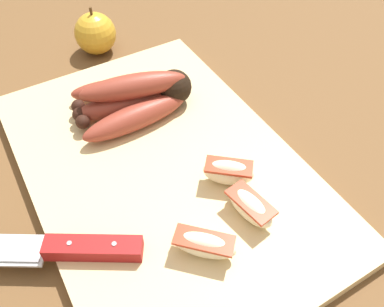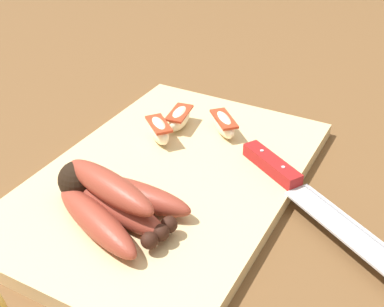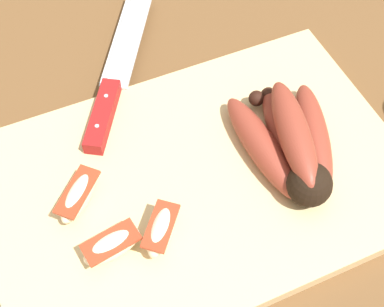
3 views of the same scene
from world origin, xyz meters
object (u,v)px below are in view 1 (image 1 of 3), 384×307
object	(u,v)px
apple_wedge_far	(250,207)
apple_wedge_middle	(228,172)
banana_bunch	(136,98)
whole_apple	(95,33)
chefs_knife	(47,249)
apple_wedge_near	(204,245)

from	to	relation	value
apple_wedge_far	apple_wedge_middle	bearing A→B (deg)	-5.92
banana_bunch	whole_apple	distance (m)	0.19
apple_wedge_far	whole_apple	bearing A→B (deg)	2.42
apple_wedge_far	whole_apple	size ratio (longest dim) A/B	0.80
banana_bunch	chefs_knife	distance (m)	0.23
chefs_knife	apple_wedge_middle	bearing A→B (deg)	-94.78
banana_bunch	apple_wedge_far	size ratio (longest dim) A/B	2.61
apple_wedge_middle	whole_apple	distance (m)	0.36
whole_apple	banana_bunch	bearing A→B (deg)	175.50
chefs_knife	apple_wedge_far	size ratio (longest dim) A/B	3.96
chefs_knife	apple_wedge_middle	world-z (taller)	apple_wedge_middle
banana_bunch	apple_wedge_far	bearing A→B (deg)	-171.56
apple_wedge_near	apple_wedge_far	bearing A→B (deg)	-78.36
chefs_knife	apple_wedge_far	xyz separation A→B (m)	(-0.07, -0.21, 0.01)
banana_bunch	apple_wedge_near	xyz separation A→B (m)	(-0.23, 0.03, -0.01)
chefs_knife	apple_wedge_middle	distance (m)	0.21
banana_bunch	apple_wedge_middle	world-z (taller)	banana_bunch
chefs_knife	apple_wedge_far	world-z (taller)	apple_wedge_far
apple_wedge_middle	apple_wedge_far	xyz separation A→B (m)	(-0.05, 0.01, -0.00)
banana_bunch	chefs_knife	world-z (taller)	banana_bunch
banana_bunch	apple_wedge_near	distance (m)	0.24
banana_bunch	whole_apple	world-z (taller)	same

